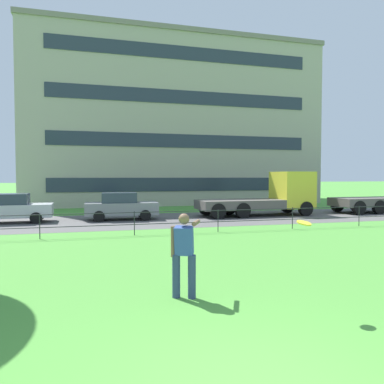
# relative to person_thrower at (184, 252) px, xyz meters

# --- Properties ---
(street_strip) EXTENTS (80.00, 7.37, 0.01)m
(street_strip) POSITION_rel_person_thrower_xyz_m (-0.03, 13.58, -0.92)
(street_strip) COLOR #565454
(street_strip) RESTS_ON ground
(park_fence) EXTENTS (36.79, 0.04, 1.00)m
(park_fence) POSITION_rel_person_thrower_xyz_m (-0.03, 8.36, -0.26)
(park_fence) COLOR #232328
(park_fence) RESTS_ON ground
(person_thrower) EXTENTS (0.73, 0.72, 1.71)m
(person_thrower) POSITION_rel_person_thrower_xyz_m (0.00, 0.00, 0.00)
(person_thrower) COLOR navy
(person_thrower) RESTS_ON ground
(frisbee) EXTENTS (0.36, 0.36, 0.09)m
(frisbee) POSITION_rel_person_thrower_xyz_m (1.94, -1.25, 0.68)
(frisbee) COLOR yellow
(car_silver_right) EXTENTS (4.04, 1.88, 1.54)m
(car_silver_right) POSITION_rel_person_thrower_xyz_m (-5.79, 14.26, -0.15)
(car_silver_right) COLOR #B7BABF
(car_silver_right) RESTS_ON ground
(car_grey_left) EXTENTS (4.05, 1.91, 1.54)m
(car_grey_left) POSITION_rel_person_thrower_xyz_m (-0.11, 14.20, -0.15)
(car_grey_left) COLOR slate
(car_grey_left) RESTS_ON ground
(flatbed_truck_far_right) EXTENTS (7.36, 2.58, 2.75)m
(flatbed_truck_far_right) POSITION_rel_person_thrower_xyz_m (9.27, 14.26, 0.29)
(flatbed_truck_far_right) COLOR yellow
(flatbed_truck_far_right) RESTS_ON ground
(apartment_building_background) EXTENTS (25.95, 15.40, 14.69)m
(apartment_building_background) POSITION_rel_person_thrower_xyz_m (5.82, 30.46, 6.43)
(apartment_building_background) COLOR #ADA393
(apartment_building_background) RESTS_ON ground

